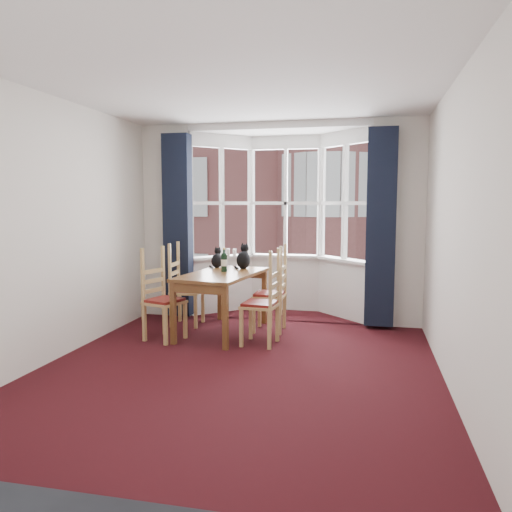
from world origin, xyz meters
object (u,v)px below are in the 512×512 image
(candle_tall, at_px, (228,252))
(cat_left, at_px, (217,259))
(chair_right_near, at_px, (267,306))
(cat_right, at_px, (244,259))
(dining_table, at_px, (222,280))
(candle_short, at_px, (234,252))
(chair_left_far, at_px, (181,291))
(chair_right_far, at_px, (276,296))
(chair_left_near, at_px, (159,301))
(wine_bottle, at_px, (224,261))

(candle_tall, bearing_deg, cat_left, -85.99)
(chair_right_near, height_order, cat_right, cat_right)
(dining_table, relative_size, cat_left, 5.19)
(dining_table, distance_m, candle_tall, 1.27)
(cat_left, bearing_deg, candle_short, 86.37)
(chair_left_far, xyz_separation_m, chair_right_far, (1.35, -0.06, 0.00))
(chair_left_near, distance_m, candle_short, 1.82)
(chair_left_far, relative_size, cat_left, 3.10)
(candle_short, bearing_deg, dining_table, -82.14)
(cat_left, distance_m, wine_bottle, 0.43)
(chair_left_near, bearing_deg, cat_left, 63.51)
(chair_left_near, height_order, chair_right_near, same)
(cat_right, xyz_separation_m, wine_bottle, (-0.17, -0.36, -0.00))
(dining_table, distance_m, chair_left_near, 0.84)
(chair_left_far, bearing_deg, cat_right, 12.24)
(cat_left, height_order, candle_tall, cat_left)
(wine_bottle, xyz_separation_m, candle_tall, (-0.26, 1.09, 0.00))
(cat_left, height_order, cat_right, cat_right)
(chair_left_near, bearing_deg, chair_right_far, 26.63)
(chair_left_near, xyz_separation_m, candle_short, (0.51, 1.68, 0.45))
(chair_left_near, distance_m, wine_bottle, 0.99)
(chair_right_near, height_order, cat_left, cat_left)
(candle_tall, bearing_deg, candle_short, 16.99)
(cat_right, bearing_deg, chair_left_far, -167.76)
(chair_right_near, height_order, candle_short, candle_short)
(chair_right_near, height_order, wine_bottle, wine_bottle)
(cat_left, height_order, wine_bottle, wine_bottle)
(candle_short, bearing_deg, cat_left, -93.63)
(cat_left, relative_size, cat_right, 0.83)
(dining_table, xyz_separation_m, cat_left, (-0.22, 0.50, 0.21))
(chair_right_near, relative_size, chair_right_far, 1.00)
(chair_right_near, height_order, candle_tall, candle_tall)
(dining_table, xyz_separation_m, chair_left_near, (-0.69, -0.44, -0.22))
(chair_left_far, xyz_separation_m, candle_tall, (0.42, 0.92, 0.45))
(chair_right_near, xyz_separation_m, wine_bottle, (-0.68, 0.54, 0.45))
(chair_left_far, bearing_deg, candle_short, 61.45)
(chair_right_far, bearing_deg, cat_left, 163.63)
(wine_bottle, bearing_deg, cat_left, 119.48)
(chair_left_far, height_order, cat_left, cat_left)
(dining_table, bearing_deg, candle_short, 97.86)
(chair_right_near, relative_size, candle_tall, 8.25)
(dining_table, distance_m, chair_right_near, 0.81)
(chair_right_far, height_order, candle_short, candle_short)
(dining_table, distance_m, chair_right_far, 0.74)
(dining_table, bearing_deg, chair_left_far, 156.13)
(chair_left_far, height_order, wine_bottle, wine_bottle)
(cat_left, bearing_deg, chair_right_near, -45.48)
(chair_right_far, height_order, cat_left, cat_left)
(chair_left_near, xyz_separation_m, cat_right, (0.85, 0.92, 0.45))
(dining_table, xyz_separation_m, cat_right, (0.16, 0.49, 0.23))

